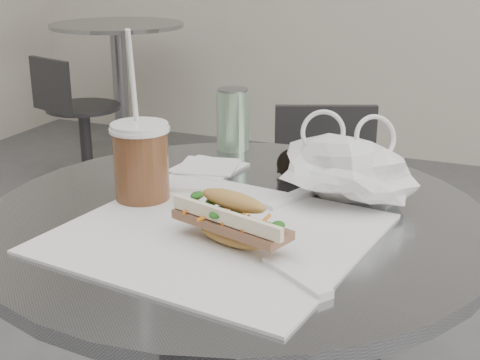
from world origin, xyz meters
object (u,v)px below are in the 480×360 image
at_px(banh_mi, 232,220).
at_px(bg_chair, 79,133).
at_px(chair_far, 327,249).
at_px(bg_table, 120,75).
at_px(iced_coffee, 141,161).
at_px(sunglasses, 310,165).
at_px(drink_can, 233,119).

bearing_deg(banh_mi, bg_chair, 148.73).
distance_m(chair_far, banh_mi, 1.05).
relative_size(bg_table, iced_coffee, 2.77).
bearing_deg(sunglasses, bg_table, 99.26).
bearing_deg(banh_mi, sunglasses, 105.50).
height_order(banh_mi, sunglasses, banh_mi).
bearing_deg(sunglasses, iced_coffee, -164.88).
bearing_deg(bg_table, bg_chair, -78.88).
distance_m(sunglasses, drink_can, 0.22).
relative_size(banh_mi, drink_can, 1.87).
bearing_deg(drink_can, bg_chair, 135.27).
relative_size(bg_table, bg_chair, 1.13).
bearing_deg(chair_far, bg_chair, -52.49).
bearing_deg(banh_mi, drink_can, 130.53).
height_order(chair_far, bg_chair, chair_far).
xyz_separation_m(bg_table, iced_coffee, (1.45, -2.21, 0.34)).
xyz_separation_m(bg_chair, banh_mi, (1.53, -1.76, 0.48)).
height_order(bg_chair, iced_coffee, iced_coffee).
height_order(chair_far, sunglasses, sunglasses).
relative_size(iced_coffee, sunglasses, 2.41).
bearing_deg(drink_can, sunglasses, -29.10).
xyz_separation_m(iced_coffee, drink_can, (0.02, 0.32, -0.00)).
bearing_deg(iced_coffee, chair_far, 83.90).
height_order(sunglasses, drink_can, drink_can).
bearing_deg(chair_far, banh_mi, 74.44).
xyz_separation_m(chair_far, bg_chair, (-1.43, 0.83, -0.02)).
height_order(bg_table, bg_chair, bg_table).
xyz_separation_m(chair_far, iced_coffee, (-0.09, -0.83, 0.49)).
xyz_separation_m(bg_table, banh_mi, (1.64, -2.31, 0.31)).
height_order(bg_chair, drink_can, drink_can).
relative_size(bg_table, sunglasses, 6.68).
relative_size(banh_mi, iced_coffee, 0.84).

